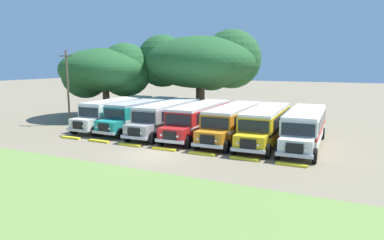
{
  "coord_description": "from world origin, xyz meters",
  "views": [
    {
      "loc": [
        13.21,
        -20.71,
        6.46
      ],
      "look_at": [
        0.0,
        6.39,
        1.6
      ],
      "focal_mm": 32.95,
      "sensor_mm": 36.0,
      "label": 1
    }
  ],
  "objects_px": {
    "parked_bus_slot_1": "(143,113)",
    "secondary_tree": "(109,70)",
    "parked_bus_slot_4": "(233,121)",
    "parked_bus_slot_5": "(265,123)",
    "broad_shade_tree": "(202,62)",
    "parked_bus_slot_0": "(117,112)",
    "parked_bus_slot_6": "(305,126)",
    "parked_bus_slot_3": "(199,118)",
    "utility_pole": "(68,86)",
    "parked_bus_slot_2": "(168,116)"
  },
  "relations": [
    {
      "from": "parked_bus_slot_5",
      "to": "parked_bus_slot_6",
      "type": "distance_m",
      "value": 3.09
    },
    {
      "from": "parked_bus_slot_6",
      "to": "secondary_tree",
      "type": "bearing_deg",
      "value": -106.31
    },
    {
      "from": "parked_bus_slot_3",
      "to": "utility_pole",
      "type": "height_order",
      "value": "utility_pole"
    },
    {
      "from": "parked_bus_slot_5",
      "to": "secondary_tree",
      "type": "distance_m",
      "value": 22.08
    },
    {
      "from": "parked_bus_slot_0",
      "to": "parked_bus_slot_1",
      "type": "relative_size",
      "value": 1.0
    },
    {
      "from": "parked_bus_slot_0",
      "to": "broad_shade_tree",
      "type": "relative_size",
      "value": 0.74
    },
    {
      "from": "parked_bus_slot_6",
      "to": "utility_pole",
      "type": "bearing_deg",
      "value": -90.48
    },
    {
      "from": "parked_bus_slot_1",
      "to": "broad_shade_tree",
      "type": "bearing_deg",
      "value": 172.43
    },
    {
      "from": "parked_bus_slot_2",
      "to": "parked_bus_slot_3",
      "type": "height_order",
      "value": "same"
    },
    {
      "from": "parked_bus_slot_6",
      "to": "parked_bus_slot_1",
      "type": "bearing_deg",
      "value": -94.42
    },
    {
      "from": "parked_bus_slot_2",
      "to": "utility_pole",
      "type": "distance_m",
      "value": 11.89
    },
    {
      "from": "parked_bus_slot_5",
      "to": "utility_pole",
      "type": "height_order",
      "value": "utility_pole"
    },
    {
      "from": "parked_bus_slot_4",
      "to": "utility_pole",
      "type": "bearing_deg",
      "value": -88.35
    },
    {
      "from": "parked_bus_slot_5",
      "to": "broad_shade_tree",
      "type": "distance_m",
      "value": 16.34
    },
    {
      "from": "parked_bus_slot_1",
      "to": "parked_bus_slot_2",
      "type": "relative_size",
      "value": 1.0
    },
    {
      "from": "parked_bus_slot_1",
      "to": "parked_bus_slot_4",
      "type": "height_order",
      "value": "same"
    },
    {
      "from": "parked_bus_slot_4",
      "to": "broad_shade_tree",
      "type": "height_order",
      "value": "broad_shade_tree"
    },
    {
      "from": "parked_bus_slot_6",
      "to": "utility_pole",
      "type": "relative_size",
      "value": 1.39
    },
    {
      "from": "parked_bus_slot_0",
      "to": "parked_bus_slot_2",
      "type": "height_order",
      "value": "same"
    },
    {
      "from": "parked_bus_slot_3",
      "to": "utility_pole",
      "type": "distance_m",
      "value": 15.05
    },
    {
      "from": "parked_bus_slot_2",
      "to": "parked_bus_slot_4",
      "type": "xyz_separation_m",
      "value": [
        6.47,
        -0.04,
        0.0
      ]
    },
    {
      "from": "broad_shade_tree",
      "to": "parked_bus_slot_4",
      "type": "bearing_deg",
      "value": -54.51
    },
    {
      "from": "parked_bus_slot_0",
      "to": "secondary_tree",
      "type": "distance_m",
      "value": 8.67
    },
    {
      "from": "parked_bus_slot_0",
      "to": "secondary_tree",
      "type": "bearing_deg",
      "value": -136.61
    },
    {
      "from": "parked_bus_slot_1",
      "to": "parked_bus_slot_2",
      "type": "xyz_separation_m",
      "value": [
        3.17,
        -0.54,
        0.0
      ]
    },
    {
      "from": "parked_bus_slot_3",
      "to": "broad_shade_tree",
      "type": "xyz_separation_m",
      "value": [
        -4.69,
        11.03,
        5.03
      ]
    },
    {
      "from": "parked_bus_slot_6",
      "to": "utility_pole",
      "type": "xyz_separation_m",
      "value": [
        -23.99,
        -0.8,
        2.58
      ]
    },
    {
      "from": "parked_bus_slot_2",
      "to": "secondary_tree",
      "type": "xyz_separation_m",
      "value": [
        -11.54,
        5.92,
        4.03
      ]
    },
    {
      "from": "parked_bus_slot_0",
      "to": "utility_pole",
      "type": "xyz_separation_m",
      "value": [
        -5.4,
        -1.23,
        2.58
      ]
    },
    {
      "from": "parked_bus_slot_4",
      "to": "parked_bus_slot_6",
      "type": "bearing_deg",
      "value": 89.49
    },
    {
      "from": "parked_bus_slot_1",
      "to": "secondary_tree",
      "type": "distance_m",
      "value": 10.73
    },
    {
      "from": "parked_bus_slot_3",
      "to": "secondary_tree",
      "type": "bearing_deg",
      "value": -113.52
    },
    {
      "from": "parked_bus_slot_3",
      "to": "parked_bus_slot_5",
      "type": "xyz_separation_m",
      "value": [
        6.1,
        -0.18,
        0.0
      ]
    },
    {
      "from": "secondary_tree",
      "to": "broad_shade_tree",
      "type": "bearing_deg",
      "value": 27.18
    },
    {
      "from": "parked_bus_slot_1",
      "to": "utility_pole",
      "type": "height_order",
      "value": "utility_pole"
    },
    {
      "from": "utility_pole",
      "to": "parked_bus_slot_5",
      "type": "bearing_deg",
      "value": 1.91
    },
    {
      "from": "parked_bus_slot_0",
      "to": "parked_bus_slot_3",
      "type": "height_order",
      "value": "same"
    },
    {
      "from": "secondary_tree",
      "to": "utility_pole",
      "type": "distance_m",
      "value": 6.89
    },
    {
      "from": "utility_pole",
      "to": "parked_bus_slot_6",
      "type": "bearing_deg",
      "value": 1.92
    },
    {
      "from": "parked_bus_slot_3",
      "to": "parked_bus_slot_5",
      "type": "relative_size",
      "value": 1.0
    },
    {
      "from": "parked_bus_slot_3",
      "to": "parked_bus_slot_5",
      "type": "height_order",
      "value": "same"
    },
    {
      "from": "parked_bus_slot_1",
      "to": "parked_bus_slot_2",
      "type": "bearing_deg",
      "value": 81.86
    },
    {
      "from": "parked_bus_slot_6",
      "to": "broad_shade_tree",
      "type": "relative_size",
      "value": 0.75
    },
    {
      "from": "parked_bus_slot_0",
      "to": "parked_bus_slot_1",
      "type": "bearing_deg",
      "value": 91.54
    },
    {
      "from": "parked_bus_slot_3",
      "to": "parked_bus_slot_6",
      "type": "distance_m",
      "value": 9.18
    },
    {
      "from": "parked_bus_slot_4",
      "to": "secondary_tree",
      "type": "distance_m",
      "value": 19.39
    },
    {
      "from": "parked_bus_slot_2",
      "to": "parked_bus_slot_6",
      "type": "distance_m",
      "value": 12.41
    },
    {
      "from": "parked_bus_slot_5",
      "to": "parked_bus_slot_6",
      "type": "height_order",
      "value": "same"
    },
    {
      "from": "parked_bus_slot_5",
      "to": "broad_shade_tree",
      "type": "relative_size",
      "value": 0.75
    },
    {
      "from": "parked_bus_slot_3",
      "to": "parked_bus_slot_6",
      "type": "bearing_deg",
      "value": 87.66
    }
  ]
}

